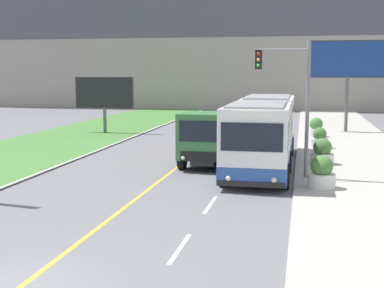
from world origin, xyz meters
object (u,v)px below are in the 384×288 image
billboard_small (104,94)px  planter_round_third (320,139)px  dump_truck (209,139)px  planter_round_second (322,153)px  city_bus (263,132)px  car_distant (242,121)px  planter_round_near (322,174)px  traffic_light_mast (292,91)px  planter_round_far (316,128)px  billboard_large (348,62)px

billboard_small → planter_round_third: 16.32m
dump_truck → planter_round_second: (5.32, 1.28, -0.70)m
planter_round_second → planter_round_third: size_ratio=1.04×
city_bus → billboard_small: bearing=136.9°
city_bus → billboard_small: billboard_small is taller
car_distant → planter_round_near: (5.37, -20.30, -0.05)m
traffic_light_mast → planter_round_second: traffic_light_mast is taller
city_bus → planter_round_third: (2.81, 6.35, -1.03)m
car_distant → planter_round_second: 15.82m
city_bus → planter_round_far: 12.20m
car_distant → planter_round_near: 21.00m
dump_truck → traffic_light_mast: size_ratio=1.11×
billboard_large → planter_round_near: size_ratio=5.37×
billboard_large → planter_round_far: 6.23m
city_bus → car_distant: bearing=100.1°
planter_round_far → billboard_large: bearing=58.7°
traffic_light_mast → planter_round_near: 3.83m
car_distant → billboard_large: billboard_large is taller
planter_round_far → billboard_small: bearing=-179.3°
city_bus → billboard_small: (-12.45, 11.67, 1.22)m
planter_round_third → planter_round_far: size_ratio=0.93×
car_distant → traffic_light_mast: (4.12, -18.37, 3.01)m
traffic_light_mast → planter_round_near: bearing=-57.2°
dump_truck → billboard_large: (7.49, 15.93, 3.84)m
car_distant → billboard_small: bearing=-157.5°
billboard_small → planter_round_near: 22.29m
planter_round_third → planter_round_far: 5.49m
billboard_small → car_distant: bearing=22.5°
dump_truck → traffic_light_mast: bearing=-30.5°
billboard_small → planter_round_third: bearing=-19.2°
billboard_large → planter_round_far: size_ratio=5.21×
city_bus → billboard_large: 16.67m
billboard_large → planter_round_near: billboard_large is taller
traffic_light_mast → billboard_small: (-13.80, 14.37, -0.85)m
car_distant → planter_round_near: size_ratio=3.42×
planter_round_near → planter_round_far: bearing=89.5°
car_distant → billboard_large: 8.95m
planter_round_near → planter_round_second: size_ratio=1.01×
car_distant → planter_round_far: car_distant is taller
planter_round_third → planter_round_far: bearing=90.8°
dump_truck → billboard_small: (-9.92, 12.09, 1.53)m
billboard_small → planter_round_near: (15.04, -16.30, -2.22)m
car_distant → billboard_large: (7.74, -0.16, 4.48)m
car_distant → planter_round_far: 6.71m
dump_truck → billboard_small: size_ratio=1.46×
planter_round_second → planter_round_near: bearing=-92.1°
billboard_large → billboard_small: 17.98m
traffic_light_mast → billboard_small: size_ratio=1.31×
billboard_large → billboard_small: bearing=-167.6°
city_bus → dump_truck: city_bus is taller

